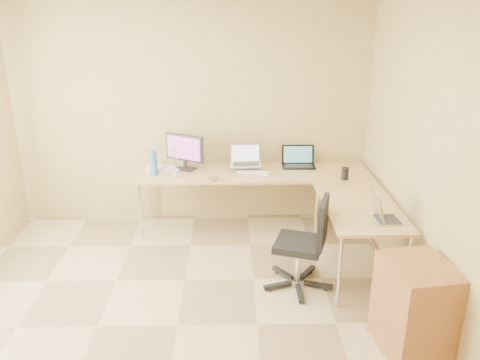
{
  "coord_description": "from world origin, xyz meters",
  "views": [
    {
      "loc": [
        0.46,
        -3.44,
        2.56
      ],
      "look_at": [
        0.55,
        1.1,
        0.9
      ],
      "focal_mm": 36.45,
      "sensor_mm": 36.0,
      "label": 1
    }
  ],
  "objects_px": {
    "keyboard": "(254,172)",
    "cabinet": "(415,310)",
    "desk_return": "(357,239)",
    "laptop_center": "(246,156)",
    "monitor": "(185,152)",
    "office_chair": "(299,238)",
    "desk_main": "(254,201)",
    "laptop_return": "(389,210)",
    "mug": "(175,173)",
    "laptop_black": "(299,157)",
    "water_bottle": "(154,163)",
    "desk_fan": "(182,154)"
  },
  "relations": [
    {
      "from": "desk_fan",
      "to": "monitor",
      "type": "bearing_deg",
      "value": -80.13
    },
    {
      "from": "mug",
      "to": "cabinet",
      "type": "xyz_separation_m",
      "value": [
        2.01,
        -2.02,
        -0.41
      ]
    },
    {
      "from": "monitor",
      "to": "office_chair",
      "type": "height_order",
      "value": "monitor"
    },
    {
      "from": "desk_main",
      "to": "office_chair",
      "type": "bearing_deg",
      "value": -73.75
    },
    {
      "from": "water_bottle",
      "to": "desk_main",
      "type": "bearing_deg",
      "value": 5.72
    },
    {
      "from": "monitor",
      "to": "water_bottle",
      "type": "height_order",
      "value": "monitor"
    },
    {
      "from": "water_bottle",
      "to": "laptop_return",
      "type": "relative_size",
      "value": 0.86
    },
    {
      "from": "laptop_return",
      "to": "office_chair",
      "type": "xyz_separation_m",
      "value": [
        -0.76,
        0.13,
        -0.34
      ]
    },
    {
      "from": "keyboard",
      "to": "laptop_center",
      "type": "bearing_deg",
      "value": 140.77
    },
    {
      "from": "keyboard",
      "to": "cabinet",
      "type": "xyz_separation_m",
      "value": [
        1.13,
        -2.13,
        -0.38
      ]
    },
    {
      "from": "monitor",
      "to": "cabinet",
      "type": "height_order",
      "value": "monitor"
    },
    {
      "from": "desk_return",
      "to": "office_chair",
      "type": "height_order",
      "value": "office_chair"
    },
    {
      "from": "monitor",
      "to": "keyboard",
      "type": "height_order",
      "value": "monitor"
    },
    {
      "from": "laptop_return",
      "to": "laptop_black",
      "type": "bearing_deg",
      "value": 17.9
    },
    {
      "from": "monitor",
      "to": "keyboard",
      "type": "distance_m",
      "value": 0.83
    },
    {
      "from": "desk_fan",
      "to": "cabinet",
      "type": "distance_m",
      "value": 3.13
    },
    {
      "from": "desk_main",
      "to": "water_bottle",
      "type": "distance_m",
      "value": 1.24
    },
    {
      "from": "desk_return",
      "to": "laptop_center",
      "type": "xyz_separation_m",
      "value": [
        -1.06,
        1.08,
        0.53
      ]
    },
    {
      "from": "mug",
      "to": "laptop_black",
      "type": "bearing_deg",
      "value": 12.83
    },
    {
      "from": "mug",
      "to": "cabinet",
      "type": "height_order",
      "value": "mug"
    },
    {
      "from": "monitor",
      "to": "water_bottle",
      "type": "relative_size",
      "value": 1.71
    },
    {
      "from": "desk_main",
      "to": "monitor",
      "type": "height_order",
      "value": "monitor"
    },
    {
      "from": "desk_main",
      "to": "monitor",
      "type": "relative_size",
      "value": 5.41
    },
    {
      "from": "water_bottle",
      "to": "monitor",
      "type": "bearing_deg",
      "value": 32.09
    },
    {
      "from": "monitor",
      "to": "desk_return",
      "type": "bearing_deg",
      "value": -2.26
    },
    {
      "from": "keyboard",
      "to": "mug",
      "type": "bearing_deg",
      "value": -154.64
    },
    {
      "from": "desk_main",
      "to": "office_chair",
      "type": "xyz_separation_m",
      "value": [
        0.36,
        -1.25,
        0.14
      ]
    },
    {
      "from": "monitor",
      "to": "keyboard",
      "type": "bearing_deg",
      "value": 18.66
    },
    {
      "from": "cabinet",
      "to": "desk_return",
      "type": "bearing_deg",
      "value": 88.38
    },
    {
      "from": "desk_main",
      "to": "keyboard",
      "type": "xyz_separation_m",
      "value": [
        -0.0,
        -0.06,
        0.37
      ]
    },
    {
      "from": "desk_return",
      "to": "cabinet",
      "type": "height_order",
      "value": "cabinet"
    },
    {
      "from": "desk_main",
      "to": "laptop_black",
      "type": "distance_m",
      "value": 0.74
    },
    {
      "from": "desk_main",
      "to": "desk_fan",
      "type": "distance_m",
      "value": 1.0
    },
    {
      "from": "mug",
      "to": "office_chair",
      "type": "bearing_deg",
      "value": -41.05
    },
    {
      "from": "laptop_black",
      "to": "keyboard",
      "type": "xyz_separation_m",
      "value": [
        -0.54,
        -0.22,
        -0.11
      ]
    },
    {
      "from": "desk_fan",
      "to": "office_chair",
      "type": "height_order",
      "value": "desk_fan"
    },
    {
      "from": "desk_return",
      "to": "monitor",
      "type": "distance_m",
      "value": 2.16
    },
    {
      "from": "monitor",
      "to": "laptop_center",
      "type": "distance_m",
      "value": 0.71
    },
    {
      "from": "laptop_center",
      "to": "mug",
      "type": "height_order",
      "value": "laptop_center"
    },
    {
      "from": "laptop_return",
      "to": "laptop_center",
      "type": "bearing_deg",
      "value": 36.8
    },
    {
      "from": "office_chair",
      "to": "laptop_black",
      "type": "bearing_deg",
      "value": 101.01
    },
    {
      "from": "laptop_center",
      "to": "cabinet",
      "type": "relative_size",
      "value": 0.46
    },
    {
      "from": "laptop_center",
      "to": "laptop_black",
      "type": "xyz_separation_m",
      "value": [
        0.63,
        0.08,
        -0.04
      ]
    },
    {
      "from": "laptop_black",
      "to": "keyboard",
      "type": "bearing_deg",
      "value": -157.82
    },
    {
      "from": "laptop_return",
      "to": "cabinet",
      "type": "height_order",
      "value": "laptop_return"
    },
    {
      "from": "laptop_center",
      "to": "desk_main",
      "type": "bearing_deg",
      "value": -45.0
    },
    {
      "from": "laptop_center",
      "to": "mug",
      "type": "bearing_deg",
      "value": -166.21
    },
    {
      "from": "keyboard",
      "to": "office_chair",
      "type": "relative_size",
      "value": 0.4
    },
    {
      "from": "monitor",
      "to": "cabinet",
      "type": "relative_size",
      "value": 0.62
    },
    {
      "from": "laptop_black",
      "to": "cabinet",
      "type": "bearing_deg",
      "value": -75.98
    }
  ]
}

